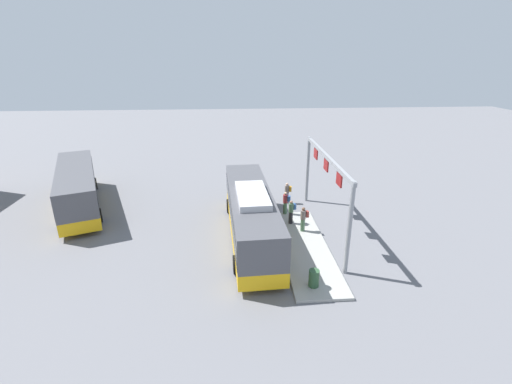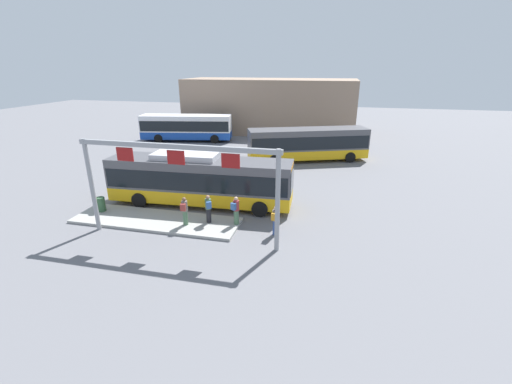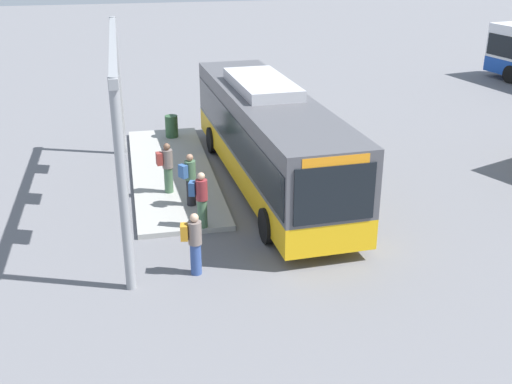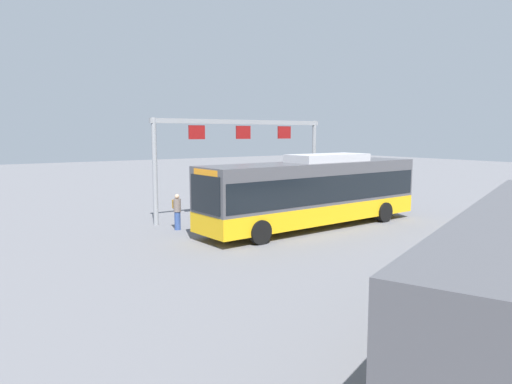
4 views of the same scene
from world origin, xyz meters
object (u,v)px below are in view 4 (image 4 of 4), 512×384
(person_waiting_mid, at_px, (226,204))
(person_waiting_far, at_px, (264,198))
(trash_bin, at_px, (352,199))
(bus_main, at_px, (314,189))
(person_waiting_near, at_px, (252,201))
(person_boarding, at_px, (177,211))

(person_waiting_mid, height_order, person_waiting_far, same)
(person_waiting_far, distance_m, trash_bin, 5.99)
(bus_main, bearing_deg, person_waiting_mid, -42.77)
(trash_bin, bearing_deg, person_waiting_mid, 0.60)
(person_waiting_near, bearing_deg, person_waiting_far, 86.75)
(person_waiting_far, bearing_deg, person_boarding, -93.11)
(bus_main, relative_size, person_waiting_near, 7.24)
(bus_main, height_order, trash_bin, bus_main)
(person_waiting_near, distance_m, person_waiting_far, 1.34)
(trash_bin, bearing_deg, bus_main, 26.93)
(person_waiting_far, bearing_deg, bus_main, 1.17)
(person_waiting_near, xyz_separation_m, person_waiting_mid, (1.60, 0.14, 0.00))
(bus_main, relative_size, person_waiting_far, 7.24)
(bus_main, relative_size, trash_bin, 13.44)
(bus_main, xyz_separation_m, person_waiting_near, (1.63, -2.84, -0.76))
(person_boarding, height_order, person_waiting_near, person_waiting_near)
(trash_bin, bearing_deg, person_boarding, -2.01)
(bus_main, height_order, person_waiting_near, bus_main)
(person_waiting_mid, xyz_separation_m, trash_bin, (-8.74, -0.09, -0.44))
(person_boarding, bearing_deg, person_waiting_far, 100.75)
(person_waiting_mid, relative_size, trash_bin, 1.86)
(person_boarding, xyz_separation_m, person_waiting_near, (-3.95, 0.35, 0.16))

